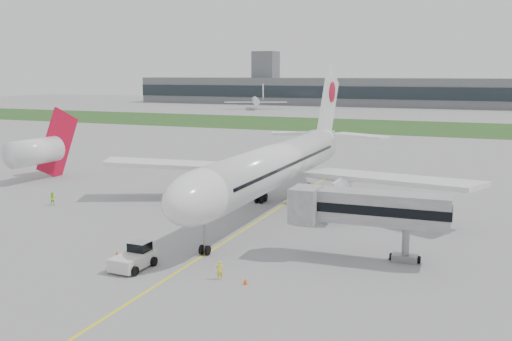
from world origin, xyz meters
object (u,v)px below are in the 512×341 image
at_px(ground_crew_near, 220,270).
at_px(jet_bridge, 364,208).
at_px(airliner, 279,163).
at_px(neighbor_aircraft, 38,151).
at_px(pushback_tug, 134,257).

bearing_deg(ground_crew_near, jet_bridge, -178.71).
relative_size(airliner, ground_crew_near, 34.53).
xyz_separation_m(airliner, ground_crew_near, (4.02, -25.07, -4.88)).
height_order(airliner, ground_crew_near, airliner).
relative_size(airliner, neighbor_aircraft, 3.75).
bearing_deg(jet_bridge, airliner, 128.99).
bearing_deg(airliner, ground_crew_near, -80.90).
distance_m(airliner, ground_crew_near, 25.85).
distance_m(pushback_tug, neighbor_aircraft, 46.87).
relative_size(airliner, jet_bridge, 3.92).
xyz_separation_m(pushback_tug, ground_crew_near, (7.95, 0.23, -0.17)).
height_order(pushback_tug, jet_bridge, jet_bridge).
bearing_deg(airliner, jet_bridge, -48.81).
height_order(airliner, jet_bridge, airliner).
xyz_separation_m(jet_bridge, neighbor_aircraft, (-54.52, 19.05, -0.07)).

